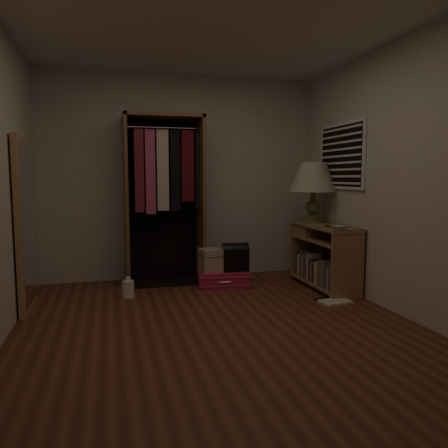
{
  "coord_description": "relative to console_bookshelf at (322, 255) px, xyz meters",
  "views": [
    {
      "loc": [
        -0.9,
        -3.61,
        1.31
      ],
      "look_at": [
        0.3,
        0.95,
        0.8
      ],
      "focal_mm": 35.0,
      "sensor_mm": 36.0,
      "label": 1
    }
  ],
  "objects": [
    {
      "name": "floor_book",
      "position": [
        -0.19,
        -0.63,
        -0.38
      ],
      "size": [
        0.35,
        0.3,
        0.03
      ],
      "rotation": [
        0.0,
        0.0,
        0.16
      ],
      "color": "beige",
      "rests_on": "ground"
    },
    {
      "name": "black_bag",
      "position": [
        -0.99,
        0.31,
        -0.03
      ],
      "size": [
        0.33,
        0.23,
        0.34
      ],
      "rotation": [
        0.0,
        0.0,
        -0.08
      ],
      "color": "black",
      "rests_on": "pink_suitcase"
    },
    {
      "name": "floor_mirror",
      "position": [
        -3.24,
        -0.05,
        0.46
      ],
      "size": [
        0.06,
        0.8,
        1.7
      ],
      "color": "tan",
      "rests_on": "ground"
    },
    {
      "name": "ceramic_bowl",
      "position": [
        -0.04,
        -0.45,
        0.38
      ],
      "size": [
        0.16,
        0.16,
        0.04
      ],
      "primitive_type": "imported",
      "rotation": [
        0.0,
        0.0,
        0.09
      ],
      "color": "#B3D7B8",
      "rests_on": "console_bookshelf"
    },
    {
      "name": "table_lamp",
      "position": [
        0.01,
        0.28,
        0.9
      ],
      "size": [
        0.62,
        0.62,
        0.74
      ],
      "rotation": [
        0.0,
        0.0,
        0.04
      ],
      "color": "#4B562A",
      "rests_on": "console_bookshelf"
    },
    {
      "name": "console_bookshelf",
      "position": [
        0.0,
        0.0,
        0.0
      ],
      "size": [
        0.42,
        1.12,
        0.75
      ],
      "color": "olive",
      "rests_on": "ground"
    },
    {
      "name": "pink_suitcase",
      "position": [
        -1.13,
        0.35,
        -0.29
      ],
      "size": [
        0.67,
        0.52,
        0.19
      ],
      "rotation": [
        0.0,
        0.0,
        -0.13
      ],
      "color": "#CF194B",
      "rests_on": "ground"
    },
    {
      "name": "open_wardrobe",
      "position": [
        -1.76,
        0.72,
        0.82
      ],
      "size": [
        0.99,
        0.5,
        2.05
      ],
      "color": "brown",
      "rests_on": "ground"
    },
    {
      "name": "room_walls",
      "position": [
        -1.46,
        -1.0,
        1.11
      ],
      "size": [
        3.52,
        4.02,
        2.6
      ],
      "color": "beige",
      "rests_on": "ground"
    },
    {
      "name": "brass_tray",
      "position": [
        0.01,
        -0.29,
        0.37
      ],
      "size": [
        0.25,
        0.25,
        0.01
      ],
      "rotation": [
        0.0,
        0.0,
        0.0
      ],
      "color": "#B38445",
      "rests_on": "console_bookshelf"
    },
    {
      "name": "ground",
      "position": [
        -1.53,
        -1.05,
        -0.39
      ],
      "size": [
        4.0,
        4.0,
        0.0
      ],
      "primitive_type": "plane",
      "color": "#582B19",
      "rests_on": "ground"
    },
    {
      "name": "train_case",
      "position": [
        -1.21,
        0.36,
        -0.06
      ],
      "size": [
        0.43,
        0.32,
        0.29
      ],
      "rotation": [
        0.0,
        0.0,
        0.12
      ],
      "color": "tan",
      "rests_on": "pink_suitcase"
    },
    {
      "name": "white_jug",
      "position": [
        -2.26,
        0.11,
        -0.29
      ],
      "size": [
        0.16,
        0.16,
        0.23
      ],
      "rotation": [
        0.0,
        0.0,
        0.33
      ],
      "color": "white",
      "rests_on": "ground"
    }
  ]
}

